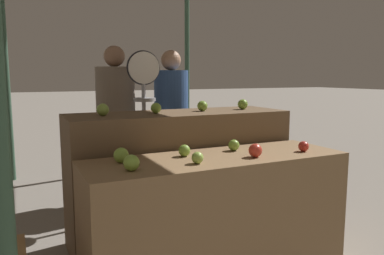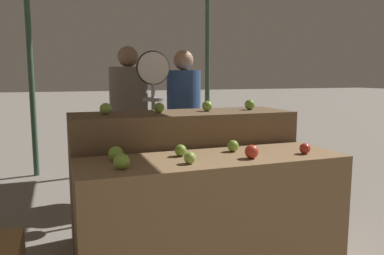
{
  "view_description": "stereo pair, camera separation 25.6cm",
  "coord_description": "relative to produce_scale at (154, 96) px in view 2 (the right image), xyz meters",
  "views": [
    {
      "loc": [
        -1.15,
        -2.01,
        1.28
      ],
      "look_at": [
        -0.04,
        0.3,
        0.93
      ],
      "focal_mm": 35.0,
      "sensor_mm": 36.0,
      "label": 1
    },
    {
      "loc": [
        -0.91,
        -2.11,
        1.28
      ],
      "look_at": [
        -0.04,
        0.3,
        0.93
      ],
      "focal_mm": 35.0,
      "sensor_mm": 36.0,
      "label": 2
    }
  ],
  "objects": [
    {
      "name": "display_counter_front",
      "position": [
        0.08,
        -1.2,
        -0.72
      ],
      "size": [
        1.69,
        0.55,
        0.78
      ],
      "primitive_type": "cube",
      "color": "olive",
      "rests_on": "ground_plane"
    },
    {
      "name": "display_counter_back",
      "position": [
        0.08,
        -0.6,
        -0.6
      ],
      "size": [
        1.69,
        0.55,
        1.01
      ],
      "primitive_type": "cube",
      "color": "brown",
      "rests_on": "ground_plane"
    },
    {
      "name": "apple_front_0",
      "position": [
        -0.51,
        -1.31,
        -0.28
      ],
      "size": [
        0.09,
        0.09,
        0.09
      ],
      "primitive_type": "sphere",
      "color": "#84AD3D",
      "rests_on": "display_counter_front"
    },
    {
      "name": "apple_front_1",
      "position": [
        -0.12,
        -1.32,
        -0.29
      ],
      "size": [
        0.07,
        0.07,
        0.07
      ],
      "primitive_type": "sphere",
      "color": "#8EB247",
      "rests_on": "display_counter_front"
    },
    {
      "name": "apple_front_2",
      "position": [
        0.28,
        -1.32,
        -0.28
      ],
      "size": [
        0.09,
        0.09,
        0.09
      ],
      "primitive_type": "sphere",
      "color": "red",
      "rests_on": "display_counter_front"
    },
    {
      "name": "apple_front_3",
      "position": [
        0.68,
        -1.31,
        -0.29
      ],
      "size": [
        0.07,
        0.07,
        0.07
      ],
      "primitive_type": "sphere",
      "color": "#B72D23",
      "rests_on": "display_counter_front"
    },
    {
      "name": "apple_front_4",
      "position": [
        -0.51,
        -1.1,
        -0.28
      ],
      "size": [
        0.09,
        0.09,
        0.09
      ],
      "primitive_type": "sphere",
      "color": "#84AD3D",
      "rests_on": "display_counter_front"
    },
    {
      "name": "apple_front_5",
      "position": [
        -0.11,
        -1.1,
        -0.29
      ],
      "size": [
        0.08,
        0.08,
        0.08
      ],
      "primitive_type": "sphere",
      "color": "#7AA338",
      "rests_on": "display_counter_front"
    },
    {
      "name": "apple_front_6",
      "position": [
        0.27,
        -1.08,
        -0.29
      ],
      "size": [
        0.08,
        0.08,
        0.08
      ],
      "primitive_type": "sphere",
      "color": "#7AA338",
      "rests_on": "display_counter_front"
    },
    {
      "name": "apple_back_0",
      "position": [
        -0.5,
        -0.6,
        -0.06
      ],
      "size": [
        0.09,
        0.09,
        0.09
      ],
      "primitive_type": "sphere",
      "color": "#8EB247",
      "rests_on": "display_counter_back"
    },
    {
      "name": "apple_back_1",
      "position": [
        -0.11,
        -0.6,
        -0.06
      ],
      "size": [
        0.08,
        0.08,
        0.08
      ],
      "primitive_type": "sphere",
      "color": "#7AA338",
      "rests_on": "display_counter_back"
    },
    {
      "name": "apple_back_2",
      "position": [
        0.28,
        -0.59,
        -0.06
      ],
      "size": [
        0.08,
        0.08,
        0.08
      ],
      "primitive_type": "sphere",
      "color": "#7AA338",
      "rests_on": "display_counter_back"
    },
    {
      "name": "apple_back_3",
      "position": [
        0.66,
        -0.6,
        -0.06
      ],
      "size": [
        0.08,
        0.08,
        0.08
      ],
      "primitive_type": "sphere",
      "color": "#7AA338",
      "rests_on": "display_counter_back"
    },
    {
      "name": "produce_scale",
      "position": [
        0.0,
        0.0,
        0.0
      ],
      "size": [
        0.31,
        0.2,
        1.51
      ],
      "color": "#99999E",
      "rests_on": "ground_plane"
    },
    {
      "name": "person_vendor_at_scale",
      "position": [
        0.4,
        0.33,
        -0.22
      ],
      "size": [
        0.36,
        0.36,
        1.54
      ],
      "rotation": [
        0.0,
        0.0,
        3.18
      ],
      "color": "#2D2D38",
      "rests_on": "ground_plane"
    },
    {
      "name": "person_customer_left",
      "position": [
        -0.14,
        0.49,
        -0.21
      ],
      "size": [
        0.42,
        0.42,
        1.58
      ],
      "rotation": [
        0.0,
        0.0,
        3.04
      ],
      "color": "#2D2D38",
      "rests_on": "ground_plane"
    }
  ]
}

